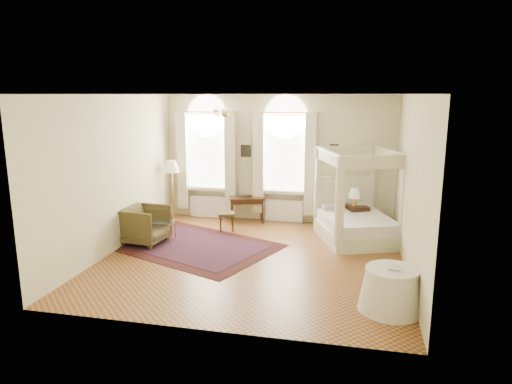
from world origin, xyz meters
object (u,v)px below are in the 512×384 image
at_px(writing_desk, 247,201).
at_px(coffee_table, 160,223).
at_px(stool, 226,215).
at_px(side_table, 391,290).
at_px(floor_lamp, 172,170).
at_px(nightstand, 357,219).
at_px(armchair, 145,225).
at_px(canopy_bed, 357,220).

relative_size(writing_desk, coffee_table, 1.48).
relative_size(stool, coffee_table, 0.73).
height_order(stool, side_table, side_table).
height_order(stool, floor_lamp, floor_lamp).
distance_m(stool, coffee_table, 1.66).
bearing_deg(side_table, floor_lamp, 142.08).
bearing_deg(nightstand, floor_lamp, 179.18).
xyz_separation_m(armchair, side_table, (5.20, -2.23, -0.09)).
bearing_deg(floor_lamp, canopy_bed, -8.08).
distance_m(stool, floor_lamp, 2.00).
bearing_deg(armchair, canopy_bed, -68.49).
xyz_separation_m(nightstand, floor_lamp, (-4.79, 0.07, 1.05)).
bearing_deg(armchair, side_table, -106.48).
bearing_deg(side_table, stool, 135.76).
relative_size(stool, floor_lamp, 0.31).
height_order(writing_desk, stool, writing_desk).
distance_m(writing_desk, coffee_table, 2.49).
xyz_separation_m(armchair, floor_lamp, (-0.11, 1.91, 0.95)).
relative_size(canopy_bed, nightstand, 3.47).
distance_m(armchair, coffee_table, 0.38).
height_order(stool, coffee_table, stool).
distance_m(canopy_bed, nightstand, 0.63).
height_order(armchair, coffee_table, armchair).
relative_size(writing_desk, side_table, 1.00).
xyz_separation_m(stool, coffee_table, (-1.27, -1.06, 0.02)).
relative_size(canopy_bed, coffee_table, 3.44).
distance_m(nightstand, side_table, 4.10).
relative_size(nightstand, armchair, 0.71).
distance_m(armchair, side_table, 5.65).
bearing_deg(canopy_bed, side_table, -81.22).
distance_m(canopy_bed, floor_lamp, 4.90).
xyz_separation_m(canopy_bed, nightstand, (0.02, 0.61, -0.14)).
distance_m(nightstand, writing_desk, 2.87).
height_order(writing_desk, armchair, armchair).
height_order(nightstand, armchair, armchair).
bearing_deg(writing_desk, side_table, -52.82).
xyz_separation_m(floor_lamp, side_table, (5.31, -4.13, -1.05)).
xyz_separation_m(canopy_bed, floor_lamp, (-4.77, 0.68, 0.91)).
relative_size(writing_desk, floor_lamp, 0.62).
bearing_deg(armchair, writing_desk, -33.39).
bearing_deg(writing_desk, stool, -110.73).
height_order(canopy_bed, side_table, canopy_bed).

